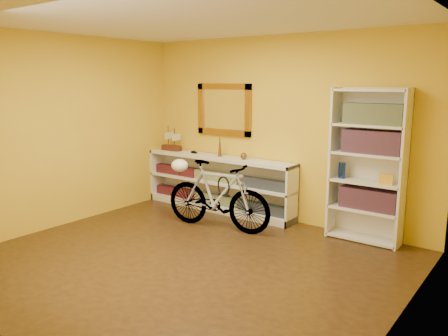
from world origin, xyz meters
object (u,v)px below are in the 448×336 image
Objects in this scene: console_unit at (218,183)px; bookcase at (367,166)px; bicycle at (218,195)px; helmet at (180,165)px.

console_unit is 2.34m from bookcase.
bookcase is 1.20× the size of bicycle.
bookcase is at bearing -74.86° from bicycle.
helmet is (-2.34, -0.83, -0.13)m from bookcase.
bookcase reaches higher than bicycle.
bicycle is (-1.74, -0.74, -0.48)m from bookcase.
bookcase is 1.96m from bicycle.
console_unit is 1.64× the size of bicycle.
bicycle is at bearing -52.91° from console_unit.
helmet reaches higher than console_unit.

